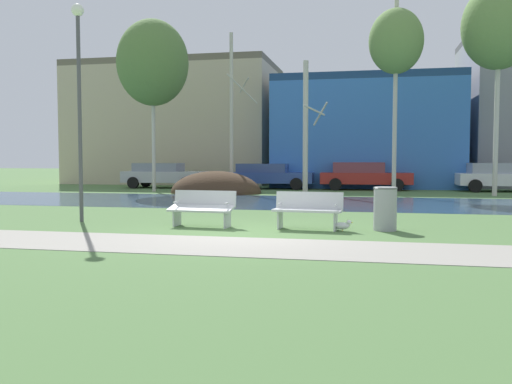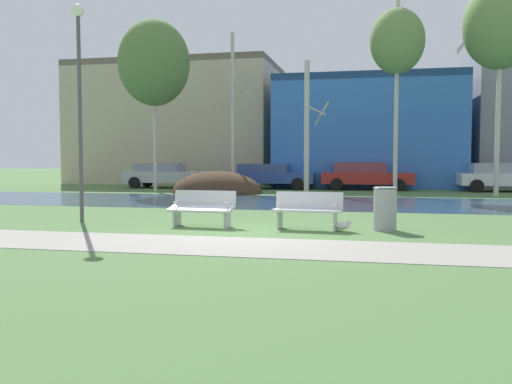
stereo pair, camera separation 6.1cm
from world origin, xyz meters
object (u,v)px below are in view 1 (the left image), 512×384
bench_left (202,207)px  parked_van_nearest_silver (163,175)px  parked_hatch_third_red (364,175)px  streetlamp (79,78)px  seagull (343,225)px  parked_sedan_second_blue (268,175)px  parked_wagon_fourth_white (498,176)px  trash_bin (385,208)px  bench_right (308,209)px

bench_left → parked_van_nearest_silver: (-7.40, 16.19, 0.28)m
bench_left → parked_hatch_third_red: bearing=77.6°
streetlamp → seagull: bearing=-4.1°
parked_van_nearest_silver → parked_sedan_second_blue: 5.91m
seagull → parked_van_nearest_silver: size_ratio=0.10×
seagull → parked_wagon_fourth_white: parked_wagon_fourth_white is taller
streetlamp → parked_van_nearest_silver: streetlamp is taller
parked_van_nearest_silver → parked_wagon_fourth_white: 17.62m
parked_van_nearest_silver → parked_wagon_fourth_white: size_ratio=1.12×
streetlamp → trash_bin: bearing=-1.1°
trash_bin → parked_sedan_second_blue: 17.38m
bench_right → streetlamp: bearing=176.7°
trash_bin → parked_wagon_fourth_white: 17.27m
trash_bin → parked_sedan_second_blue: size_ratio=0.21×
streetlamp → parked_sedan_second_blue: bearing=83.3°
parked_hatch_third_red → seagull: bearing=-90.9°
parked_van_nearest_silver → parked_sedan_second_blue: size_ratio=0.96×
parked_hatch_third_red → streetlamp: bearing=-113.5°
bench_left → parked_wagon_fourth_white: size_ratio=0.40×
trash_bin → parked_wagon_fourth_white: size_ratio=0.24×
trash_bin → seagull: trash_bin is taller
streetlamp → parked_wagon_fourth_white: bearing=49.7°
parked_hatch_third_red → parked_van_nearest_silver: bearing=-177.9°
parked_wagon_fourth_white → trash_bin: bearing=-110.0°
parked_sedan_second_blue → parked_wagon_fourth_white: parked_wagon_fourth_white is taller
parked_wagon_fourth_white → parked_hatch_third_red: bearing=178.5°
trash_bin → parked_sedan_second_blue: (-5.83, 16.37, 0.22)m
bench_right → parked_sedan_second_blue: size_ratio=0.34×
parked_sedan_second_blue → parked_van_nearest_silver: bearing=-176.4°
bench_right → parked_sedan_second_blue: (-4.07, 16.56, 0.27)m
streetlamp → parked_sedan_second_blue: size_ratio=1.17×
bench_right → parked_van_nearest_silver: 19.02m
parked_hatch_third_red → bench_left: bearing=-102.4°
parked_van_nearest_silver → parked_wagon_fourth_white: (17.62, 0.23, 0.01)m
bench_right → bench_left: bearing=180.0°
parked_sedan_second_blue → parked_wagon_fourth_white: size_ratio=1.17×
seagull → parked_sedan_second_blue: (-4.89, 16.71, 0.61)m
streetlamp → parked_sedan_second_blue: streetlamp is taller
parked_van_nearest_silver → parked_sedan_second_blue: parked_van_nearest_silver is taller
parked_hatch_third_red → trash_bin: bearing=-87.6°
parked_sedan_second_blue → parked_wagon_fourth_white: (11.73, -0.14, 0.02)m
bench_left → seagull: size_ratio=3.70×
seagull → streetlamp: 7.71m
trash_bin → parked_wagon_fourth_white: (5.89, 16.23, 0.24)m
bench_left → trash_bin: bearing=2.6°
streetlamp → parked_van_nearest_silver: 16.61m
parked_van_nearest_silver → parked_hatch_third_red: parked_hatch_third_red is taller
parked_wagon_fourth_white → seagull: bearing=-112.4°
seagull → streetlamp: bearing=175.9°
bench_left → parked_hatch_third_red: (3.65, 16.59, 0.30)m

